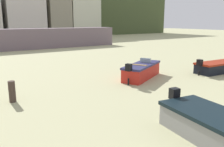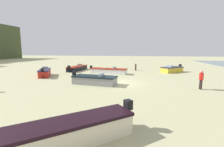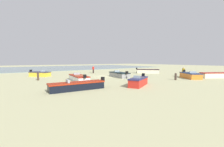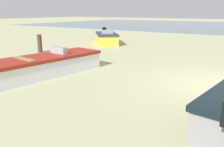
% 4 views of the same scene
% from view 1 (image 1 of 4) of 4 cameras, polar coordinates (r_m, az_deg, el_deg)
% --- Properties ---
extents(harbor_pier, '(19.70, 2.40, 2.56)m').
position_cam_1_polar(harbor_pier, '(32.89, -15.74, 8.08)').
color(harbor_pier, slate).
rests_on(harbor_pier, ground).
extents(townhouse_centre, '(6.94, 5.41, 9.06)m').
position_cam_1_polar(townhouse_centre, '(49.38, -20.17, 12.90)').
color(townhouse_centre, beige).
rests_on(townhouse_centre, ground).
extents(townhouse_right, '(4.44, 5.10, 9.83)m').
position_cam_1_polar(townhouse_right, '(51.18, -12.95, 13.72)').
color(townhouse_right, gray).
rests_on(townhouse_right, ground).
extents(townhouse_far_right, '(6.48, 6.68, 9.43)m').
position_cam_1_polar(townhouse_far_right, '(54.18, -7.49, 13.63)').
color(townhouse_far_right, beige).
rests_on(townhouse_far_right, ground).
extents(boat_red_2, '(3.85, 2.78, 1.22)m').
position_cam_1_polar(boat_red_2, '(15.13, 7.06, 0.66)').
color(boat_red_2, red).
rests_on(boat_red_2, ground).
extents(mooring_post_near_water, '(0.29, 0.29, 0.95)m').
position_cam_1_polar(mooring_post_near_water, '(11.48, -22.71, -4.00)').
color(mooring_post_near_water, '#3D3029').
rests_on(mooring_post_near_water, ground).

